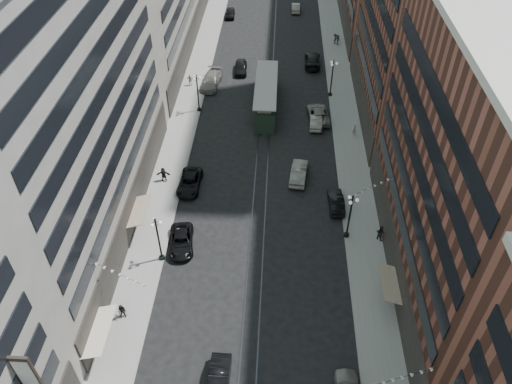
% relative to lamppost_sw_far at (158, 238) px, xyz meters
% --- Properties ---
extents(ground, '(220.00, 220.00, 0.00)m').
position_rel_lamppost_sw_far_xyz_m(ground, '(9.20, 32.00, -3.10)').
color(ground, black).
rests_on(ground, ground).
extents(sidewalk_west, '(4.00, 180.00, 0.15)m').
position_rel_lamppost_sw_far_xyz_m(sidewalk_west, '(-1.80, 42.00, -3.02)').
color(sidewalk_west, gray).
rests_on(sidewalk_west, ground).
extents(sidewalk_east, '(4.00, 180.00, 0.15)m').
position_rel_lamppost_sw_far_xyz_m(sidewalk_east, '(20.20, 42.00, -3.02)').
color(sidewalk_east, gray).
rests_on(sidewalk_east, ground).
extents(rail_west, '(0.12, 180.00, 0.02)m').
position_rel_lamppost_sw_far_xyz_m(rail_west, '(8.50, 42.00, -3.09)').
color(rail_west, '#2D2D33').
rests_on(rail_west, ground).
extents(rail_east, '(0.12, 180.00, 0.02)m').
position_rel_lamppost_sw_far_xyz_m(rail_east, '(9.90, 42.00, -3.09)').
color(rail_east, '#2D2D33').
rests_on(rail_east, ground).
extents(building_west_mid, '(8.00, 36.00, 28.00)m').
position_rel_lamppost_sw_far_xyz_m(building_west_mid, '(-7.80, 5.00, 10.90)').
color(building_west_mid, '#A19B8F').
rests_on(building_west_mid, ground).
extents(building_east_mid, '(8.00, 30.00, 24.00)m').
position_rel_lamppost_sw_far_xyz_m(building_east_mid, '(26.20, -0.00, 8.90)').
color(building_east_mid, brown).
rests_on(building_east_mid, ground).
extents(lamppost_sw_far, '(1.03, 1.14, 5.52)m').
position_rel_lamppost_sw_far_xyz_m(lamppost_sw_far, '(0.00, 0.00, 0.00)').
color(lamppost_sw_far, black).
rests_on(lamppost_sw_far, sidewalk_west).
extents(lamppost_sw_mid, '(1.03, 1.14, 5.52)m').
position_rel_lamppost_sw_far_xyz_m(lamppost_sw_mid, '(0.00, 27.00, 0.00)').
color(lamppost_sw_mid, black).
rests_on(lamppost_sw_mid, sidewalk_west).
extents(lamppost_se_far, '(1.03, 1.14, 5.52)m').
position_rel_lamppost_sw_far_xyz_m(lamppost_se_far, '(18.40, 4.00, 0.00)').
color(lamppost_se_far, black).
rests_on(lamppost_se_far, sidewalk_east).
extents(lamppost_se_mid, '(1.03, 1.14, 5.52)m').
position_rel_lamppost_sw_far_xyz_m(lamppost_se_mid, '(18.40, 32.00, 0.00)').
color(lamppost_se_mid, black).
rests_on(lamppost_se_mid, sidewalk_east).
extents(streetcar, '(2.99, 13.50, 3.73)m').
position_rel_lamppost_sw_far_xyz_m(streetcar, '(9.20, 28.49, -1.37)').
color(streetcar, '#1F3123').
rests_on(streetcar, ground).
extents(car_2, '(2.97, 5.28, 1.39)m').
position_rel_lamppost_sw_far_xyz_m(car_2, '(1.66, 1.87, -2.40)').
color(car_2, black).
rests_on(car_2, ground).
extents(car_5, '(1.66, 4.69, 1.54)m').
position_rel_lamppost_sw_far_xyz_m(car_5, '(7.00, -12.79, -2.33)').
color(car_5, black).
rests_on(car_5, ground).
extents(pedestrian_2, '(0.84, 0.54, 1.63)m').
position_rel_lamppost_sw_far_xyz_m(pedestrian_2, '(-2.09, -6.90, -2.13)').
color(pedestrian_2, black).
rests_on(pedestrian_2, sidewalk_west).
extents(car_7, '(2.57, 5.29, 1.45)m').
position_rel_lamppost_sw_far_xyz_m(car_7, '(1.13, 10.94, -2.37)').
color(car_7, black).
rests_on(car_7, ground).
extents(car_8, '(3.06, 6.25, 1.75)m').
position_rel_lamppost_sw_far_xyz_m(car_8, '(0.84, 34.11, -2.22)').
color(car_8, slate).
rests_on(car_8, ground).
extents(car_9, '(1.84, 4.30, 1.45)m').
position_rel_lamppost_sw_far_xyz_m(car_9, '(1.38, 59.78, -2.37)').
color(car_9, black).
rests_on(car_9, ground).
extents(car_10, '(1.74, 4.48, 1.45)m').
position_rel_lamppost_sw_far_xyz_m(car_10, '(17.60, 8.52, -2.37)').
color(car_10, black).
rests_on(car_10, ground).
extents(car_11, '(3.22, 6.01, 1.61)m').
position_rel_lamppost_sw_far_xyz_m(car_11, '(16.38, 25.89, -2.29)').
color(car_11, slate).
rests_on(car_11, ground).
extents(car_12, '(2.53, 5.99, 1.73)m').
position_rel_lamppost_sw_far_xyz_m(car_12, '(16.13, 41.42, -2.23)').
color(car_12, black).
rests_on(car_12, ground).
extents(car_13, '(2.05, 4.69, 1.57)m').
position_rel_lamppost_sw_far_xyz_m(car_13, '(4.96, 38.56, -2.31)').
color(car_13, black).
rests_on(car_13, ground).
extents(car_14, '(1.60, 4.44, 1.46)m').
position_rel_lamppost_sw_far_xyz_m(car_14, '(13.70, 63.09, -2.37)').
color(car_14, gray).
rests_on(car_14, ground).
extents(pedestrian_5, '(1.65, 0.55, 1.75)m').
position_rel_lamppost_sw_far_xyz_m(pedestrian_5, '(-2.03, 11.87, -2.07)').
color(pedestrian_5, black).
rests_on(pedestrian_5, sidewalk_west).
extents(pedestrian_6, '(1.07, 0.58, 1.75)m').
position_rel_lamppost_sw_far_xyz_m(pedestrian_6, '(-2.23, 33.86, -2.07)').
color(pedestrian_6, beige).
rests_on(pedestrian_6, sidewalk_west).
extents(pedestrian_7, '(0.98, 0.91, 1.79)m').
position_rel_lamppost_sw_far_xyz_m(pedestrian_7, '(21.69, 3.75, -2.05)').
color(pedestrian_7, black).
rests_on(pedestrian_7, sidewalk_east).
extents(pedestrian_8, '(0.77, 0.71, 1.77)m').
position_rel_lamppost_sw_far_xyz_m(pedestrian_8, '(20.83, 22.31, -2.06)').
color(pedestrian_8, beige).
rests_on(pedestrian_8, sidewalk_east).
extents(pedestrian_9, '(1.14, 0.82, 1.63)m').
position_rel_lamppost_sw_far_xyz_m(pedestrian_9, '(20.64, 48.79, -2.13)').
color(pedestrian_9, black).
rests_on(pedestrian_9, sidewalk_east).
extents(car_extra_0, '(1.76, 4.56, 1.48)m').
position_rel_lamppost_sw_far_xyz_m(car_extra_0, '(16.00, 24.32, -2.36)').
color(car_extra_0, gray).
rests_on(car_extra_0, ground).
extents(car_extra_1, '(2.36, 5.25, 1.67)m').
position_rel_lamppost_sw_far_xyz_m(car_extra_1, '(13.59, 13.22, -2.26)').
color(car_extra_1, slate).
rests_on(car_extra_1, ground).
extents(pedestrian_extra_0, '(0.86, 1.18, 1.69)m').
position_rel_lamppost_sw_far_xyz_m(pedestrian_extra_0, '(20.19, 49.08, -2.10)').
color(pedestrian_extra_0, black).
rests_on(pedestrian_extra_0, sidewalk_east).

